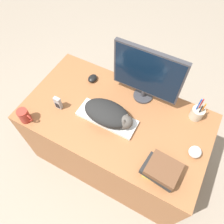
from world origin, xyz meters
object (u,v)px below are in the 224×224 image
keyboard (107,118)px  computer_mouse (93,78)px  monitor (147,74)px  book_stack (161,171)px  pen_cup (197,113)px  baseball (195,152)px  cat (109,114)px  coffee_mug (24,116)px  phone (58,103)px

keyboard → computer_mouse: (-0.28, 0.27, 0.01)m
monitor → book_stack: monitor is taller
monitor → computer_mouse: bearing=-174.8°
monitor → pen_cup: monitor is taller
keyboard → computer_mouse: 0.38m
baseball → book_stack: bearing=-123.2°
cat → monitor: (0.12, 0.30, 0.16)m
keyboard → book_stack: bearing=-22.0°
computer_mouse → coffee_mug: size_ratio=0.77×
cat → book_stack: (0.46, -0.19, -0.02)m
book_stack → cat: bearing=157.2°
keyboard → coffee_mug: (-0.50, -0.28, 0.04)m
computer_mouse → pen_cup: (0.82, 0.05, 0.03)m
coffee_mug → pen_cup: bearing=29.5°
coffee_mug → phone: phone is taller
book_stack → pen_cup: bearing=81.9°
cat → baseball: cat is taller
pen_cup → cat: bearing=-149.1°
phone → baseball: bearing=6.3°
keyboard → baseball: (0.62, 0.03, 0.03)m
pen_cup → computer_mouse: bearing=-176.6°
keyboard → phone: bearing=-167.6°
computer_mouse → phone: bearing=-102.9°
baseball → phone: (-0.98, -0.11, 0.01)m
computer_mouse → pen_cup: 0.83m
baseball → coffee_mug: bearing=-164.7°
book_stack → baseball: bearing=56.8°
coffee_mug → pen_cup: size_ratio=0.54×
cat → keyboard: bearing=180.0°
pen_cup → book_stack: (-0.07, -0.51, 0.01)m
monitor → coffee_mug: monitor is taller
monitor → coffee_mug: bearing=-137.8°
monitor → computer_mouse: 0.48m
computer_mouse → pen_cup: bearing=3.4°
coffee_mug → book_stack: bearing=5.0°
baseball → phone: 0.98m
phone → book_stack: (0.83, -0.11, 0.01)m
pen_cup → phone: 0.99m
keyboard → pen_cup: size_ratio=2.10×
cat → baseball: size_ratio=4.53×
keyboard → baseball: 0.62m
computer_mouse → coffee_mug: (-0.22, -0.54, 0.03)m
keyboard → book_stack: book_stack is taller
computer_mouse → book_stack: 0.88m
monitor → book_stack: (0.33, -0.50, -0.18)m
cat → pen_cup: bearing=30.9°
pen_cup → baseball: (0.07, -0.29, -0.01)m
monitor → phone: (-0.50, -0.38, -0.19)m
keyboard → baseball: baseball is taller
cat → phone: size_ratio=3.27×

